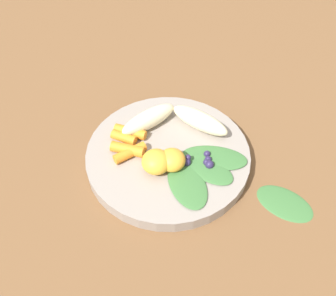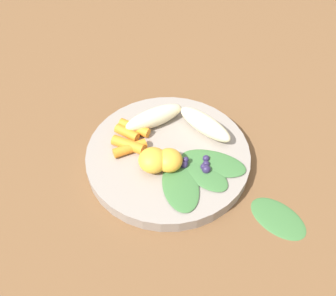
% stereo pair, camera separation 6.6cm
% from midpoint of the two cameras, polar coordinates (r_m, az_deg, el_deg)
% --- Properties ---
extents(ground_plane, '(2.40, 2.40, 0.00)m').
position_cam_midpoint_polar(ground_plane, '(0.69, -2.75, -2.02)').
color(ground_plane, brown).
extents(bowl, '(0.29, 0.29, 0.02)m').
position_cam_midpoint_polar(bowl, '(0.68, -2.79, -1.38)').
color(bowl, gray).
rests_on(bowl, ground_plane).
extents(banana_peeled_left, '(0.09, 0.11, 0.03)m').
position_cam_midpoint_polar(banana_peeled_left, '(0.71, -5.60, 4.13)').
color(banana_peeled_left, beige).
rests_on(banana_peeled_left, bowl).
extents(banana_peeled_right, '(0.12, 0.07, 0.03)m').
position_cam_midpoint_polar(banana_peeled_right, '(0.70, 2.05, 3.95)').
color(banana_peeled_right, beige).
rests_on(banana_peeled_right, bowl).
extents(orange_segment_near, '(0.05, 0.05, 0.03)m').
position_cam_midpoint_polar(orange_segment_near, '(0.64, -2.38, -1.95)').
color(orange_segment_near, '#F4A833').
rests_on(orange_segment_near, bowl).
extents(orange_segment_far, '(0.05, 0.05, 0.04)m').
position_cam_midpoint_polar(orange_segment_far, '(0.64, -4.75, -2.22)').
color(orange_segment_far, '#F4A833').
rests_on(orange_segment_far, bowl).
extents(carrot_front, '(0.06, 0.02, 0.02)m').
position_cam_midpoint_polar(carrot_front, '(0.70, -8.34, 2.24)').
color(carrot_front, orange).
rests_on(carrot_front, bowl).
extents(carrot_mid_left, '(0.05, 0.02, 0.02)m').
position_cam_midpoint_polar(carrot_mid_left, '(0.69, -9.44, 1.17)').
color(carrot_mid_left, orange).
rests_on(carrot_mid_left, bowl).
extents(carrot_mid_right, '(0.06, 0.02, 0.02)m').
position_cam_midpoint_polar(carrot_mid_right, '(0.67, -8.86, -0.35)').
color(carrot_mid_right, orange).
rests_on(carrot_mid_right, bowl).
extents(carrot_rear, '(0.05, 0.06, 0.02)m').
position_cam_midpoint_polar(carrot_rear, '(0.67, -8.52, -0.87)').
color(carrot_rear, orange).
rests_on(carrot_rear, bowl).
extents(blueberry_pile, '(0.05, 0.04, 0.02)m').
position_cam_midpoint_polar(blueberry_pile, '(0.65, 1.82, -2.11)').
color(blueberry_pile, '#2D234C').
rests_on(blueberry_pile, bowl).
extents(coconut_shred_patch, '(0.04, 0.04, 0.00)m').
position_cam_midpoint_polar(coconut_shred_patch, '(0.64, 1.02, -4.11)').
color(coconut_shred_patch, white).
rests_on(coconut_shred_patch, bowl).
extents(kale_leaf_left, '(0.11, 0.12, 0.00)m').
position_cam_midpoint_polar(kale_leaf_left, '(0.63, -0.17, -5.49)').
color(kale_leaf_left, '#3D7038').
rests_on(kale_leaf_left, bowl).
extents(kale_leaf_right, '(0.10, 0.07, 0.00)m').
position_cam_midpoint_polar(kale_leaf_right, '(0.64, 3.09, -3.42)').
color(kale_leaf_right, '#3D7038').
rests_on(kale_leaf_right, bowl).
extents(kale_leaf_rear, '(0.12, 0.07, 0.00)m').
position_cam_midpoint_polar(kale_leaf_rear, '(0.66, 4.07, -1.61)').
color(kale_leaf_rear, '#3D7038').
rests_on(kale_leaf_rear, bowl).
extents(kale_leaf_stray, '(0.11, 0.08, 0.01)m').
position_cam_midpoint_polar(kale_leaf_stray, '(0.65, 14.16, -8.04)').
color(kale_leaf_stray, '#3D7038').
rests_on(kale_leaf_stray, ground_plane).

